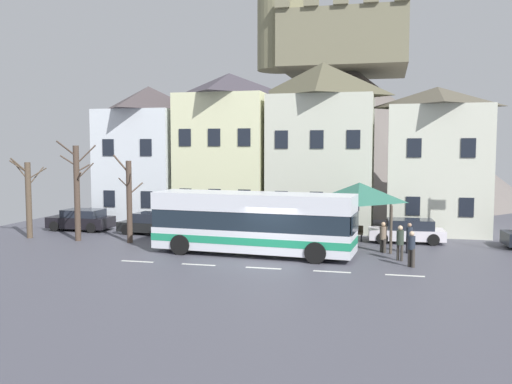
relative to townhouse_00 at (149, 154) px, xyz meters
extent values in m
cube|color=#4A4A55|center=(11.43, -12.47, -4.83)|extent=(40.00, 60.00, 0.06)
cube|color=silver|center=(5.43, -13.47, -4.79)|extent=(1.60, 0.20, 0.01)
cube|color=silver|center=(8.43, -13.47, -4.79)|extent=(1.60, 0.20, 0.01)
cube|color=silver|center=(11.43, -13.47, -4.79)|extent=(1.60, 0.20, 0.01)
cube|color=silver|center=(14.43, -13.47, -4.79)|extent=(1.60, 0.20, 0.01)
cube|color=silver|center=(17.43, -13.47, -4.79)|extent=(1.60, 0.20, 0.01)
cube|color=silver|center=(0.00, 0.00, -0.89)|extent=(5.38, 6.94, 7.82)
pyramid|color=#423A3C|center=(0.00, 0.00, 3.91)|extent=(5.38, 6.94, 1.78)
cube|color=black|center=(-1.35, -3.50, -2.93)|extent=(0.80, 0.06, 1.10)
cube|color=black|center=(1.35, -3.50, -2.93)|extent=(0.80, 0.06, 1.10)
cube|color=black|center=(-1.35, -3.50, 0.47)|extent=(0.80, 0.06, 1.10)
cube|color=black|center=(1.35, -3.50, 0.47)|extent=(0.80, 0.06, 1.10)
cube|color=beige|center=(6.00, -0.06, -0.42)|extent=(5.87, 6.82, 8.76)
pyramid|color=#3D3840|center=(6.00, -0.06, 4.75)|extent=(5.87, 6.82, 1.57)
cube|color=black|center=(4.05, -3.50, -2.70)|extent=(0.80, 0.06, 1.10)
cube|color=black|center=(6.00, -3.50, -2.70)|extent=(0.80, 0.06, 1.10)
cube|color=black|center=(7.96, -3.50, -2.70)|extent=(0.80, 0.06, 1.10)
cube|color=black|center=(4.05, -3.50, 1.10)|extent=(0.80, 0.06, 1.10)
cube|color=black|center=(6.00, -3.50, 1.10)|extent=(0.80, 0.06, 1.10)
cube|color=black|center=(7.96, -3.50, 1.10)|extent=(0.80, 0.06, 1.10)
cube|color=beige|center=(12.49, -0.72, -0.53)|extent=(6.51, 5.48, 8.54)
pyramid|color=brown|center=(12.49, -0.72, 4.84)|extent=(6.51, 5.48, 2.18)
cube|color=black|center=(10.31, -3.50, -2.75)|extent=(0.80, 0.06, 1.10)
cube|color=black|center=(12.49, -3.50, -2.75)|extent=(0.80, 0.06, 1.10)
cube|color=black|center=(14.66, -3.50, -2.75)|extent=(0.80, 0.06, 1.10)
cube|color=black|center=(10.31, -3.50, 0.96)|extent=(0.80, 0.06, 1.10)
cube|color=black|center=(12.49, -3.50, 0.96)|extent=(0.80, 0.06, 1.10)
cube|color=black|center=(14.66, -3.50, 0.96)|extent=(0.80, 0.06, 1.10)
cube|color=beige|center=(19.62, -0.16, -0.90)|extent=(5.89, 6.62, 7.79)
pyramid|color=#524D3F|center=(19.62, -0.16, 3.63)|extent=(5.89, 6.62, 1.27)
cube|color=black|center=(18.14, -3.50, -2.93)|extent=(0.80, 0.06, 1.10)
cube|color=black|center=(21.09, -3.50, -2.93)|extent=(0.80, 0.06, 1.10)
cube|color=black|center=(18.14, -3.50, 0.45)|extent=(0.80, 0.06, 1.10)
cube|color=black|center=(21.09, -3.50, 0.45)|extent=(0.80, 0.06, 1.10)
cone|color=#645C58|center=(12.19, 21.69, 2.25)|extent=(36.24, 36.24, 14.10)
cube|color=#77735A|center=(12.19, 21.69, 10.87)|extent=(12.32, 12.32, 5.39)
cylinder|color=#7A7758|center=(6.03, 18.60, 13.27)|extent=(4.79, 4.79, 10.18)
cube|color=#77735A|center=(6.72, 15.52, 13.97)|extent=(1.37, 0.70, 0.81)
cube|color=#77735A|center=(9.46, 15.52, 13.97)|extent=(1.37, 0.70, 0.81)
cube|color=#77735A|center=(12.19, 15.52, 13.97)|extent=(1.37, 0.70, 0.81)
cube|color=silver|center=(10.26, -10.59, -4.02)|extent=(10.10, 3.20, 1.06)
cube|color=#1E8C60|center=(10.26, -10.59, -3.96)|extent=(10.12, 3.23, 0.36)
cube|color=#19232D|center=(10.26, -10.59, -3.04)|extent=(10.00, 3.16, 0.90)
cube|color=silver|center=(10.26, -10.59, -2.17)|extent=(10.10, 3.20, 0.84)
cube|color=#19232D|center=(15.23, -10.99, -3.04)|extent=(0.22, 2.04, 0.86)
cylinder|color=black|center=(13.72, -9.70, -4.30)|extent=(1.02, 0.36, 1.00)
cylinder|color=black|center=(13.53, -12.02, -4.30)|extent=(1.02, 0.36, 1.00)
cylinder|color=black|center=(6.98, -9.17, -4.30)|extent=(1.02, 0.36, 1.00)
cylinder|color=black|center=(6.79, -11.49, -4.30)|extent=(1.02, 0.36, 1.00)
cylinder|color=#473D33|center=(13.58, -5.50, -3.60)|extent=(0.14, 0.14, 2.40)
cylinder|color=#473D33|center=(16.88, -5.50, -3.60)|extent=(0.14, 0.14, 2.40)
cylinder|color=#473D33|center=(13.58, -8.80, -3.60)|extent=(0.14, 0.14, 2.40)
cylinder|color=#473D33|center=(16.88, -8.80, -3.60)|extent=(0.14, 0.14, 2.40)
pyramid|color=#296351|center=(15.23, -7.15, -1.89)|extent=(3.60, 3.60, 1.02)
cube|color=black|center=(2.78, -5.80, -4.34)|extent=(4.26, 2.26, 0.57)
cube|color=#1E232D|center=(2.98, -5.82, -3.78)|extent=(2.62, 1.85, 0.55)
cylinder|color=black|center=(1.34, -6.47, -4.48)|extent=(0.66, 0.28, 0.64)
cylinder|color=black|center=(1.55, -4.79, -4.48)|extent=(0.66, 0.28, 0.64)
cylinder|color=black|center=(4.01, -6.80, -4.48)|extent=(0.66, 0.28, 0.64)
cylinder|color=black|center=(4.22, -5.12, -4.48)|extent=(0.66, 0.28, 0.64)
cube|color=black|center=(-2.36, -5.39, -4.28)|extent=(3.97, 1.97, 0.69)
cube|color=#1E232D|center=(-2.16, -5.40, -3.70)|extent=(2.39, 1.71, 0.47)
cylinder|color=black|center=(-3.67, -6.28, -4.48)|extent=(0.64, 0.21, 0.64)
cylinder|color=black|center=(-3.64, -4.46, -4.48)|extent=(0.64, 0.21, 0.64)
cylinder|color=black|center=(-1.07, -6.32, -4.48)|extent=(0.64, 0.21, 0.64)
cylinder|color=black|center=(-1.04, -4.50, -4.48)|extent=(0.64, 0.21, 0.64)
cube|color=silver|center=(17.73, -5.24, -4.33)|extent=(4.18, 2.00, 0.57)
cube|color=#1E232D|center=(17.94, -5.23, -3.78)|extent=(2.54, 1.68, 0.55)
cylinder|color=black|center=(16.44, -6.16, -4.48)|extent=(0.65, 0.24, 0.64)
cylinder|color=black|center=(16.34, -4.50, -4.48)|extent=(0.65, 0.24, 0.64)
cylinder|color=black|center=(19.13, -5.99, -4.48)|extent=(0.65, 0.24, 0.64)
cylinder|color=black|center=(19.03, -4.33, -4.48)|extent=(0.65, 0.24, 0.64)
cylinder|color=#38332D|center=(17.37, -10.50, -4.40)|extent=(0.13, 0.13, 0.80)
cylinder|color=#38332D|center=(17.20, -10.38, -4.40)|extent=(0.13, 0.13, 0.80)
cylinder|color=#2D382D|center=(17.28, -10.44, -3.71)|extent=(0.34, 0.34, 0.68)
sphere|color=#D1AD89|center=(17.28, -10.44, -3.25)|extent=(0.23, 0.23, 0.23)
cylinder|color=#38332D|center=(16.44, -8.49, -4.44)|extent=(0.17, 0.17, 0.72)
cylinder|color=#38332D|center=(16.57, -8.66, -4.44)|extent=(0.17, 0.17, 0.72)
cylinder|color=#7F6B56|center=(16.50, -8.58, -3.80)|extent=(0.34, 0.34, 0.65)
sphere|color=tan|center=(16.50, -8.58, -3.36)|extent=(0.23, 0.23, 0.23)
cylinder|color=black|center=(17.85, -8.39, -4.42)|extent=(0.17, 0.17, 0.76)
cylinder|color=black|center=(17.70, -8.52, -4.42)|extent=(0.17, 0.17, 0.76)
cylinder|color=#232B38|center=(17.78, -8.45, -3.79)|extent=(0.31, 0.31, 0.60)
sphere|color=#9E7A60|center=(17.78, -8.45, -3.38)|extent=(0.21, 0.21, 0.21)
cylinder|color=#38332D|center=(17.82, -11.81, -4.38)|extent=(0.16, 0.16, 0.84)
cylinder|color=#38332D|center=(17.68, -11.67, -4.38)|extent=(0.16, 0.16, 0.84)
cylinder|color=#232B38|center=(17.75, -11.74, -3.71)|extent=(0.31, 0.31, 0.59)
sphere|color=#D1AD89|center=(17.75, -11.74, -3.30)|extent=(0.22, 0.22, 0.22)
cube|color=#473828|center=(14.63, -5.58, -4.35)|extent=(1.51, 0.45, 0.08)
cube|color=#473828|center=(14.63, -5.35, -4.13)|extent=(1.51, 0.06, 0.40)
cube|color=#2D2D33|center=(13.95, -5.58, -4.57)|extent=(0.08, 0.36, 0.45)
cube|color=#2D2D33|center=(15.30, -5.58, -4.57)|extent=(0.08, 0.36, 0.45)
cylinder|color=#47382D|center=(-0.36, -9.00, -2.11)|extent=(0.33, 0.33, 5.38)
cylinder|color=#47382D|center=(0.15, -8.81, 0.06)|extent=(1.09, 0.47, 1.12)
cylinder|color=#47382D|center=(-0.08, -9.23, -1.16)|extent=(0.65, 0.57, 0.59)
cylinder|color=#47382D|center=(-0.08, -8.76, -0.70)|extent=(0.62, 0.57, 0.47)
cylinder|color=#47382D|center=(-0.76, -9.14, -0.26)|extent=(0.87, 0.38, 0.64)
cylinder|color=#47382D|center=(-0.64, -9.48, 0.41)|extent=(0.68, 1.05, 0.91)
cylinder|color=#47382D|center=(0.03, -8.73, -0.87)|extent=(0.85, 0.62, 0.99)
cylinder|color=#47382D|center=(2.81, -8.92, -2.52)|extent=(0.31, 0.31, 4.55)
cylinder|color=#47382D|center=(3.03, -8.54, -1.81)|extent=(0.55, 0.83, 0.67)
cylinder|color=#47382D|center=(2.71, -9.31, -1.46)|extent=(0.27, 0.84, 0.65)
cylinder|color=#47382D|center=(3.13, -9.47, -1.20)|extent=(0.71, 1.16, 0.71)
cylinder|color=#47382D|center=(2.35, -8.90, -0.44)|extent=(0.99, 0.14, 1.04)
cylinder|color=brown|center=(-3.62, -8.82, -2.59)|extent=(0.33, 0.33, 4.42)
cylinder|color=brown|center=(-3.12, -8.65, -1.04)|extent=(1.06, 0.40, 0.70)
cylinder|color=brown|center=(-4.17, -8.87, -0.63)|extent=(1.15, 0.20, 0.77)
cylinder|color=brown|center=(-3.86, -9.23, -0.56)|extent=(0.58, 0.93, 0.91)
cylinder|color=brown|center=(-3.94, -9.03, -0.85)|extent=(0.73, 0.52, 1.15)
cylinder|color=brown|center=(-3.32, -8.50, -1.22)|extent=(0.68, 0.72, 1.15)
camera|label=1|loc=(16.62, -36.59, 0.51)|focal=38.51mm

